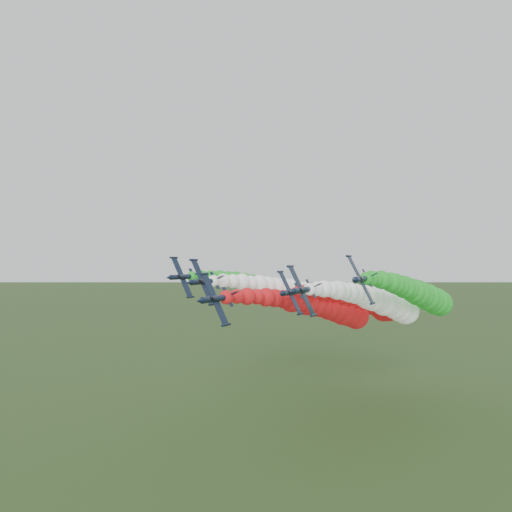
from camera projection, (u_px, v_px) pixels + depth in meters
The scene contains 7 objects.
ground at pixel (278, 498), 89.56m from camera, with size 3000.00×3000.00×0.00m, color #324D22.
jet_lead at pixel (327, 309), 129.87m from camera, with size 13.15×78.07×17.84m.
jet_inner_left at pixel (313, 297), 143.76m from camera, with size 13.92×78.85×18.61m.
jet_inner_right at pixel (384, 303), 134.10m from camera, with size 13.44×78.36×18.13m.
jet_outer_left at pixel (288, 292), 155.48m from camera, with size 13.81×78.74×18.50m.
jet_outer_right at pixel (422, 295), 136.52m from camera, with size 13.22×78.14×17.91m.
jet_trail at pixel (368, 303), 148.19m from camera, with size 13.02×77.94×17.71m.
Camera 1 is at (36.22, -82.47, 42.73)m, focal length 35.00 mm.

